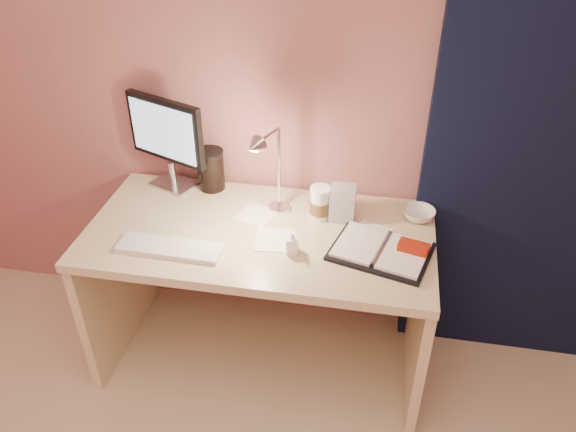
% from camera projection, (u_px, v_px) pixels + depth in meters
% --- Properties ---
extents(room, '(3.50, 3.50, 3.50)m').
position_uv_depth(room, '(517.00, 124.00, 2.15)').
color(room, '#C6B28E').
rests_on(room, ground).
extents(desk, '(1.40, 0.70, 0.73)m').
position_uv_depth(desk, '(264.00, 263.00, 2.45)').
color(desk, beige).
rests_on(desk, ground).
extents(monitor, '(0.38, 0.20, 0.42)m').
position_uv_depth(monitor, '(168.00, 135.00, 2.42)').
color(monitor, silver).
rests_on(monitor, desk).
extents(keyboard, '(0.41, 0.13, 0.02)m').
position_uv_depth(keyboard, '(170.00, 248.00, 2.16)').
color(keyboard, white).
rests_on(keyboard, desk).
extents(planner, '(0.42, 0.36, 0.06)m').
position_uv_depth(planner, '(384.00, 250.00, 2.13)').
color(planner, black).
rests_on(planner, desk).
extents(paper_a, '(0.17, 0.17, 0.00)m').
position_uv_depth(paper_a, '(276.00, 240.00, 2.21)').
color(paper_a, white).
rests_on(paper_a, desk).
extents(paper_b, '(0.19, 0.19, 0.00)m').
position_uv_depth(paper_b, '(371.00, 233.00, 2.25)').
color(paper_b, white).
rests_on(paper_b, desk).
extents(paper_c, '(0.19, 0.19, 0.00)m').
position_uv_depth(paper_c, '(256.00, 215.00, 2.35)').
color(paper_c, white).
rests_on(paper_c, desk).
extents(coffee_cup, '(0.09, 0.09, 0.14)m').
position_uv_depth(coffee_cup, '(320.00, 204.00, 2.30)').
color(coffee_cup, white).
rests_on(coffee_cup, desk).
extents(bowl, '(0.17, 0.17, 0.04)m').
position_uv_depth(bowl, '(418.00, 214.00, 2.32)').
color(bowl, silver).
rests_on(bowl, desk).
extents(lotion_bottle, '(0.06, 0.06, 0.10)m').
position_uv_depth(lotion_bottle, '(292.00, 242.00, 2.12)').
color(lotion_bottle, white).
rests_on(lotion_bottle, desk).
extents(dark_jar, '(0.12, 0.12, 0.17)m').
position_uv_depth(dark_jar, '(211.00, 172.00, 2.50)').
color(dark_jar, black).
rests_on(dark_jar, desk).
extents(product_box, '(0.10, 0.08, 0.15)m').
position_uv_depth(product_box, '(342.00, 203.00, 2.29)').
color(product_box, '#B3B2AE').
rests_on(product_box, desk).
extents(desk_lamp, '(0.15, 0.25, 0.40)m').
position_uv_depth(desk_lamp, '(284.00, 169.00, 2.17)').
color(desk_lamp, silver).
rests_on(desk_lamp, desk).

